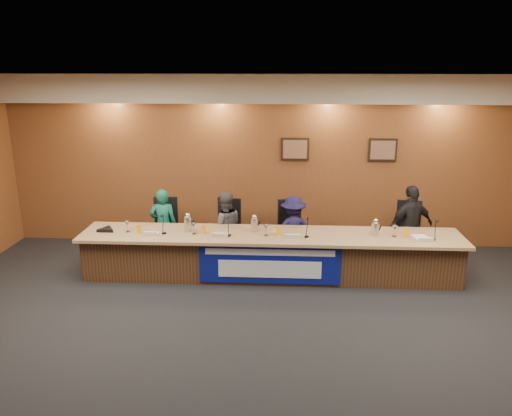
% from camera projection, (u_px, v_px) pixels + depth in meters
% --- Properties ---
extents(floor, '(10.00, 10.00, 0.00)m').
position_uv_depth(floor, '(265.00, 358.00, 5.93)').
color(floor, black).
rests_on(floor, ground).
extents(ceiling, '(10.00, 8.00, 0.04)m').
position_uv_depth(ceiling, '(266.00, 81.00, 5.03)').
color(ceiling, silver).
rests_on(ceiling, wall_back).
extents(wall_back, '(10.00, 0.04, 3.20)m').
position_uv_depth(wall_back, '(273.00, 162.00, 9.32)').
color(wall_back, brown).
rests_on(wall_back, floor).
extents(soffit, '(10.00, 0.50, 0.50)m').
position_uv_depth(soffit, '(274.00, 88.00, 8.70)').
color(soffit, beige).
rests_on(soffit, wall_back).
extents(dais_body, '(6.00, 0.80, 0.70)m').
position_uv_depth(dais_body, '(270.00, 256.00, 8.13)').
color(dais_body, '#4A2E19').
rests_on(dais_body, floor).
extents(dais_top, '(6.10, 0.95, 0.05)m').
position_uv_depth(dais_top, '(271.00, 235.00, 7.98)').
color(dais_top, '#A27E55').
rests_on(dais_top, dais_body).
extents(banner, '(2.20, 0.02, 0.65)m').
position_uv_depth(banner, '(270.00, 264.00, 7.73)').
color(banner, navy).
rests_on(banner, dais_body).
extents(banner_text_upper, '(2.00, 0.01, 0.10)m').
position_uv_depth(banner_text_upper, '(270.00, 252.00, 7.66)').
color(banner_text_upper, silver).
rests_on(banner_text_upper, banner).
extents(banner_text_lower, '(1.60, 0.01, 0.28)m').
position_uv_depth(banner_text_lower, '(270.00, 269.00, 7.74)').
color(banner_text_lower, silver).
rests_on(banner_text_lower, banner).
extents(wall_photo_left, '(0.52, 0.04, 0.42)m').
position_uv_depth(wall_photo_left, '(295.00, 149.00, 9.20)').
color(wall_photo_left, black).
rests_on(wall_photo_left, wall_back).
extents(wall_photo_right, '(0.52, 0.04, 0.42)m').
position_uv_depth(wall_photo_right, '(383.00, 150.00, 9.11)').
color(wall_photo_right, black).
rests_on(wall_photo_right, wall_back).
extents(panelist_a, '(0.50, 0.35, 1.30)m').
position_uv_depth(panelist_a, '(163.00, 225.00, 8.72)').
color(panelist_a, '#0F5F4E').
rests_on(panelist_a, floor).
extents(panelist_b, '(0.71, 0.62, 1.26)m').
position_uv_depth(panelist_b, '(225.00, 227.00, 8.67)').
color(panelist_b, '#4B4A4F').
rests_on(panelist_b, floor).
extents(panelist_c, '(0.86, 0.61, 1.20)m').
position_uv_depth(panelist_c, '(293.00, 230.00, 8.61)').
color(panelist_c, '#15113B').
rests_on(panelist_c, floor).
extents(panelist_d, '(0.90, 0.62, 1.42)m').
position_uv_depth(panelist_d, '(410.00, 226.00, 8.48)').
color(panelist_d, black).
rests_on(panelist_d, floor).
extents(office_chair_a, '(0.52, 0.52, 0.08)m').
position_uv_depth(office_chair_a, '(165.00, 233.00, 8.86)').
color(office_chair_a, black).
rests_on(office_chair_a, floor).
extents(office_chair_b, '(0.57, 0.57, 0.08)m').
position_uv_depth(office_chair_b, '(226.00, 234.00, 8.80)').
color(office_chair_b, black).
rests_on(office_chair_b, floor).
extents(office_chair_c, '(0.60, 0.60, 0.08)m').
position_uv_depth(office_chair_c, '(293.00, 235.00, 8.74)').
color(office_chair_c, black).
rests_on(office_chair_c, floor).
extents(office_chair_d, '(0.55, 0.55, 0.08)m').
position_uv_depth(office_chair_d, '(408.00, 237.00, 8.64)').
color(office_chair_d, black).
rests_on(office_chair_d, floor).
extents(nameplate_a, '(0.24, 0.08, 0.10)m').
position_uv_depth(nameplate_a, '(150.00, 233.00, 7.86)').
color(nameplate_a, white).
rests_on(nameplate_a, dais_top).
extents(microphone_a, '(0.07, 0.07, 0.02)m').
position_uv_depth(microphone_a, '(164.00, 233.00, 7.98)').
color(microphone_a, black).
rests_on(microphone_a, dais_top).
extents(juice_glass_a, '(0.06, 0.06, 0.15)m').
position_uv_depth(juice_glass_a, '(139.00, 229.00, 7.98)').
color(juice_glass_a, '#FDA500').
rests_on(juice_glass_a, dais_top).
extents(water_glass_a, '(0.08, 0.08, 0.18)m').
position_uv_depth(water_glass_a, '(127.00, 227.00, 8.04)').
color(water_glass_a, silver).
rests_on(water_glass_a, dais_top).
extents(nameplate_b, '(0.24, 0.08, 0.10)m').
position_uv_depth(nameplate_b, '(220.00, 235.00, 7.80)').
color(nameplate_b, white).
rests_on(nameplate_b, dais_top).
extents(microphone_b, '(0.07, 0.07, 0.02)m').
position_uv_depth(microphone_b, '(229.00, 235.00, 7.88)').
color(microphone_b, black).
rests_on(microphone_b, dais_top).
extents(juice_glass_b, '(0.06, 0.06, 0.15)m').
position_uv_depth(juice_glass_b, '(204.00, 229.00, 7.96)').
color(juice_glass_b, '#FDA500').
rests_on(juice_glass_b, dais_top).
extents(water_glass_b, '(0.08, 0.08, 0.18)m').
position_uv_depth(water_glass_b, '(194.00, 229.00, 7.94)').
color(water_glass_b, silver).
rests_on(water_glass_b, dais_top).
extents(nameplate_c, '(0.24, 0.08, 0.10)m').
position_uv_depth(nameplate_c, '(293.00, 236.00, 7.74)').
color(nameplate_c, white).
rests_on(nameplate_c, dais_top).
extents(microphone_c, '(0.07, 0.07, 0.02)m').
position_uv_depth(microphone_c, '(307.00, 237.00, 7.82)').
color(microphone_c, black).
rests_on(microphone_c, dais_top).
extents(juice_glass_c, '(0.06, 0.06, 0.15)m').
position_uv_depth(juice_glass_c, '(279.00, 231.00, 7.88)').
color(juice_glass_c, '#FDA500').
rests_on(juice_glass_c, dais_top).
extents(water_glass_c, '(0.08, 0.08, 0.18)m').
position_uv_depth(water_glass_c, '(266.00, 230.00, 7.87)').
color(water_glass_c, silver).
rests_on(water_glass_c, dais_top).
extents(nameplate_d, '(0.24, 0.08, 0.10)m').
position_uv_depth(nameplate_d, '(426.00, 239.00, 7.59)').
color(nameplate_d, white).
rests_on(nameplate_d, dais_top).
extents(microphone_d, '(0.07, 0.07, 0.02)m').
position_uv_depth(microphone_d, '(433.00, 239.00, 7.71)').
color(microphone_d, black).
rests_on(microphone_d, dais_top).
extents(juice_glass_d, '(0.06, 0.06, 0.15)m').
position_uv_depth(juice_glass_d, '(407.00, 233.00, 7.78)').
color(juice_glass_d, '#FDA500').
rests_on(juice_glass_d, dais_top).
extents(water_glass_d, '(0.08, 0.08, 0.18)m').
position_uv_depth(water_glass_d, '(395.00, 231.00, 7.82)').
color(water_glass_d, silver).
rests_on(water_glass_d, dais_top).
extents(carafe_left, '(0.12, 0.12, 0.25)m').
position_uv_depth(carafe_left, '(188.00, 224.00, 8.04)').
color(carafe_left, silver).
rests_on(carafe_left, dais_top).
extents(carafe_mid, '(0.12, 0.12, 0.23)m').
position_uv_depth(carafe_mid, '(254.00, 225.00, 8.06)').
color(carafe_mid, silver).
rests_on(carafe_mid, dais_top).
extents(carafe_right, '(0.12, 0.12, 0.22)m').
position_uv_depth(carafe_right, '(375.00, 229.00, 7.86)').
color(carafe_right, silver).
rests_on(carafe_right, dais_top).
extents(speakerphone, '(0.32, 0.32, 0.05)m').
position_uv_depth(speakerphone, '(106.00, 230.00, 8.10)').
color(speakerphone, black).
rests_on(speakerphone, dais_top).
extents(paper_stack, '(0.26, 0.33, 0.01)m').
position_uv_depth(paper_stack, '(422.00, 238.00, 7.79)').
color(paper_stack, white).
rests_on(paper_stack, dais_top).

